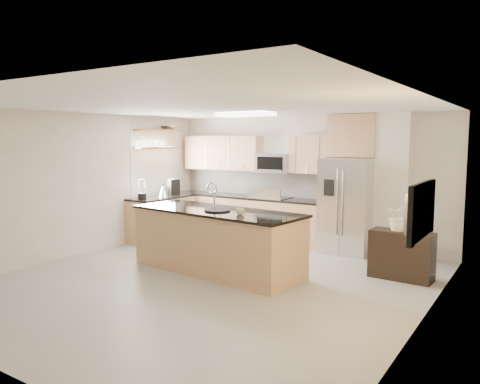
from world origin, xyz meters
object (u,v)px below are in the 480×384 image
Objects in this scene: refrigerator at (347,206)px; bowl at (168,127)px; range at (271,219)px; credenza at (402,255)px; coffee_maker at (174,187)px; microwave at (274,163)px; cup at (240,211)px; flower_vase at (400,209)px; television at (411,210)px; platter at (217,210)px; island at (217,241)px; blender at (142,190)px; kettle at (163,191)px.

refrigerator is 4.22m from bowl.
refrigerator is (1.66, -0.05, 0.42)m from range.
coffee_maker is at bearing 176.03° from credenza.
microwave is 6.20× the size of cup.
flower_vase is (5.16, -0.61, -1.31)m from bowl.
microwave is 4.79m from television.
flower_vase is (2.91, -1.34, -0.55)m from microwave.
platter is at bearing -80.35° from microwave.
microwave reaches higher than island.
platter is (-1.21, -2.48, 0.13)m from refrigerator.
television is at bearing -10.93° from cup.
range is 1.06× the size of television.
island reaches higher than cup.
cup is at bearing -11.83° from platter.
microwave is 3.25m from flower_vase.
microwave is at bearing 47.25° from television.
television is at bearing -11.07° from platter.
coffee_maker is 6.14m from television.
island is at bearing -118.69° from refrigerator.
bowl is at bearing -164.96° from range.
platter is 2.79m from flower_vase.
cup is at bearing -18.36° from blender.
bowl is at bearing 167.97° from coffee_maker.
coffee_maker reaches higher than kettle.
coffee_maker reaches higher than platter.
bowl is (-3.91, -0.56, 1.50)m from refrigerator.
cup is 4.01m from bowl.
flower_vase is (4.94, -0.16, 0.04)m from kettle.
flower_vase is at bearing -1.91° from kettle.
platter is (0.09, -0.10, 0.51)m from island.
coffee_maker is at bearing 91.16° from blender.
coffee_maker is at bearing 146.80° from cup.
flower_vase is (5.01, -0.58, -0.00)m from coffee_maker.
television reaches higher than kettle.
cup is 3.36m from kettle.
coffee_maker is at bearing 143.49° from platter.
microwave reaches higher than flower_vase.
cup is 0.44× the size of kettle.
credenza is at bearing -5.46° from flower_vase.
kettle is (-2.02, -1.18, -0.59)m from microwave.
credenza is 2.20m from television.
range is 2.35m from kettle.
blender is 1.65m from bowl.
credenza is at bearing 27.30° from platter.
television is (0.55, -1.90, 0.98)m from credenza.
range is 2.62m from platter.
microwave reaches higher than credenza.
microwave is at bearing 174.14° from refrigerator.
coffee_maker is at bearing 66.11° from television.
flower_vase is (4.99, 0.40, -0.02)m from blender.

